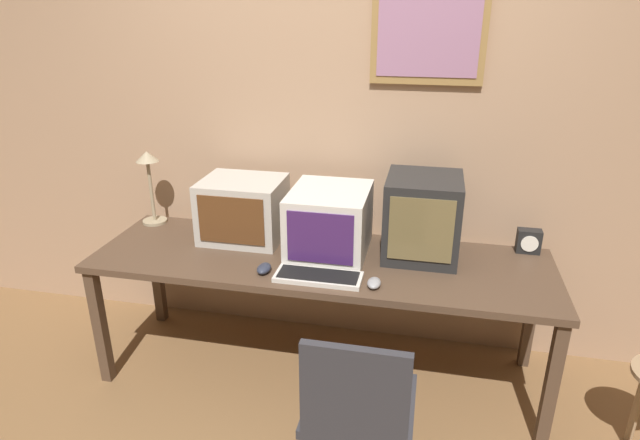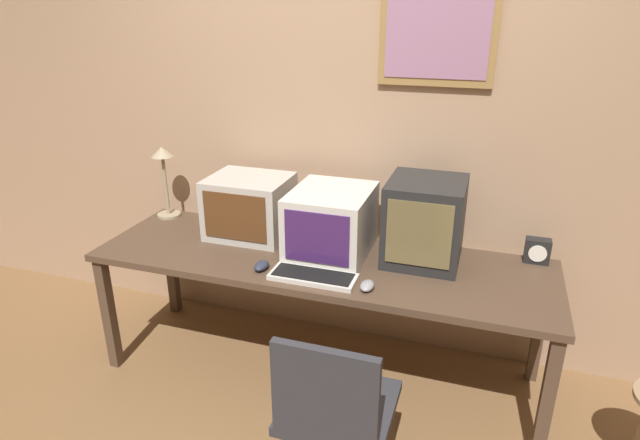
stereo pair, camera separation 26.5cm
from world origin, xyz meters
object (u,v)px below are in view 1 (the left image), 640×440
(monitor_right, at_px, (422,217))
(keyboard_main, at_px, (318,277))
(mouse_far_corner, at_px, (264,268))
(desk_lamp, at_px, (149,175))
(desk_clock, at_px, (529,241))
(monitor_left, at_px, (243,209))
(office_chair, at_px, (358,428))
(monitor_center, at_px, (330,222))
(mouse_near_keyboard, at_px, (374,283))

(monitor_right, height_order, keyboard_main, monitor_right)
(monitor_right, distance_m, mouse_far_corner, 0.83)
(desk_lamp, bearing_deg, desk_clock, 0.92)
(mouse_far_corner, bearing_deg, monitor_left, 121.64)
(mouse_far_corner, height_order, office_chair, office_chair)
(monitor_center, bearing_deg, monitor_right, 8.06)
(mouse_near_keyboard, xyz_separation_m, desk_clock, (0.74, 0.54, 0.04))
(office_chair, bearing_deg, monitor_center, 108.49)
(monitor_left, relative_size, mouse_far_corner, 4.11)
(monitor_right, height_order, mouse_near_keyboard, monitor_right)
(keyboard_main, relative_size, desk_lamp, 0.95)
(mouse_near_keyboard, distance_m, desk_clock, 0.91)
(monitor_center, relative_size, monitor_right, 1.12)
(desk_clock, bearing_deg, keyboard_main, -152.67)
(mouse_far_corner, bearing_deg, desk_lamp, 150.32)
(monitor_center, height_order, desk_lamp, desk_lamp)
(monitor_right, xyz_separation_m, office_chair, (-0.18, -0.93, -0.54))
(monitor_left, xyz_separation_m, office_chair, (0.78, -0.94, -0.50))
(monitor_center, xyz_separation_m, desk_clock, (1.01, 0.21, -0.11))
(monitor_center, xyz_separation_m, office_chair, (0.29, -0.86, -0.50))
(office_chair, bearing_deg, desk_lamp, 143.05)
(monitor_center, distance_m, mouse_near_keyboard, 0.45)
(monitor_center, relative_size, mouse_near_keyboard, 4.62)
(monitor_left, height_order, desk_lamp, desk_lamp)
(desk_clock, height_order, desk_lamp, desk_lamp)
(monitor_right, xyz_separation_m, desk_lamp, (-1.55, 0.11, 0.09))
(desk_clock, xyz_separation_m, office_chair, (-0.72, -1.07, -0.40))
(keyboard_main, bearing_deg, mouse_far_corner, 177.12)
(monitor_center, distance_m, desk_lamp, 1.11)
(monitor_right, distance_m, desk_lamp, 1.56)
(monitor_left, height_order, monitor_right, monitor_right)
(monitor_center, bearing_deg, office_chair, -71.51)
(keyboard_main, relative_size, office_chair, 0.49)
(keyboard_main, distance_m, mouse_far_corner, 0.27)
(monitor_center, bearing_deg, mouse_near_keyboard, -50.03)
(mouse_near_keyboard, height_order, desk_lamp, desk_lamp)
(mouse_near_keyboard, distance_m, desk_lamp, 1.48)
(monitor_center, bearing_deg, monitor_left, 170.71)
(desk_lamp, bearing_deg, office_chair, -36.95)
(keyboard_main, distance_m, mouse_near_keyboard, 0.27)
(monitor_center, height_order, desk_clock, monitor_center)
(monitor_right, relative_size, mouse_far_corner, 3.95)
(monitor_left, xyz_separation_m, keyboard_main, (0.50, -0.39, -0.15))
(monitor_left, relative_size, desk_clock, 3.46)
(monitor_right, height_order, office_chair, monitor_right)
(monitor_right, relative_size, desk_clock, 3.32)
(monitor_left, relative_size, monitor_right, 1.04)
(mouse_near_keyboard, bearing_deg, mouse_far_corner, 176.80)
(monitor_center, height_order, mouse_far_corner, monitor_center)
(desk_lamp, bearing_deg, mouse_near_keyboard, -20.19)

